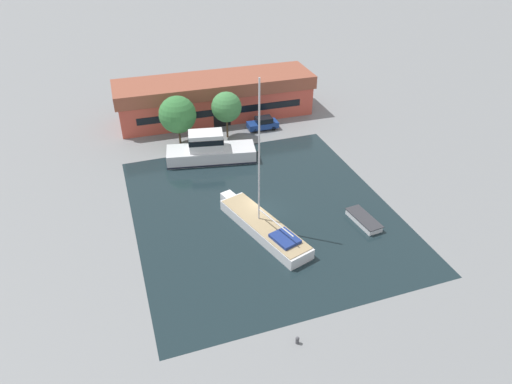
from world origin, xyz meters
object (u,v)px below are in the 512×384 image
(motor_cruiser, at_px, (210,150))
(parked_car, at_px, (263,123))
(quay_tree_near_building, at_px, (226,107))
(sailboat_moored, at_px, (263,226))
(small_dinghy, at_px, (364,220))
(quay_tree_by_water, at_px, (178,115))
(warehouse_building, at_px, (215,97))

(motor_cruiser, bearing_deg, parked_car, -45.20)
(quay_tree_near_building, bearing_deg, motor_cruiser, -125.09)
(parked_car, distance_m, sailboat_moored, 22.80)
(motor_cruiser, distance_m, small_dinghy, 20.68)
(quay_tree_by_water, height_order, parked_car, quay_tree_by_water)
(quay_tree_near_building, bearing_deg, quay_tree_by_water, -178.71)
(quay_tree_by_water, distance_m, parked_car, 12.18)
(quay_tree_by_water, bearing_deg, motor_cruiser, -62.50)
(warehouse_building, height_order, motor_cruiser, warehouse_building)
(parked_car, distance_m, small_dinghy, 23.48)
(warehouse_building, height_order, parked_car, warehouse_building)
(warehouse_building, relative_size, quay_tree_near_building, 4.50)
(warehouse_building, height_order, small_dinghy, warehouse_building)
(motor_cruiser, bearing_deg, quay_tree_by_water, 38.29)
(sailboat_moored, relative_size, small_dinghy, 3.48)
(quay_tree_by_water, bearing_deg, warehouse_building, 47.39)
(small_dinghy, bearing_deg, quay_tree_by_water, 115.92)
(warehouse_building, bearing_deg, quay_tree_by_water, -131.20)
(small_dinghy, bearing_deg, parked_car, 89.62)
(parked_car, height_order, small_dinghy, parked_car)
(quay_tree_by_water, xyz_separation_m, motor_cruiser, (2.67, -5.13, -2.88))
(quay_tree_near_building, height_order, motor_cruiser, quay_tree_near_building)
(quay_tree_by_water, bearing_deg, sailboat_moored, -78.76)
(warehouse_building, bearing_deg, sailboat_moored, -93.97)
(quay_tree_near_building, xyz_separation_m, parked_car, (5.29, 0.80, -3.43))
(small_dinghy, bearing_deg, quay_tree_near_building, 102.59)
(warehouse_building, bearing_deg, motor_cruiser, -106.58)
(parked_car, distance_m, motor_cruiser, 10.87)
(quay_tree_near_building, distance_m, small_dinghy, 24.13)
(motor_cruiser, relative_size, small_dinghy, 2.57)
(parked_car, relative_size, small_dinghy, 0.97)
(quay_tree_by_water, bearing_deg, parked_car, 4.60)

